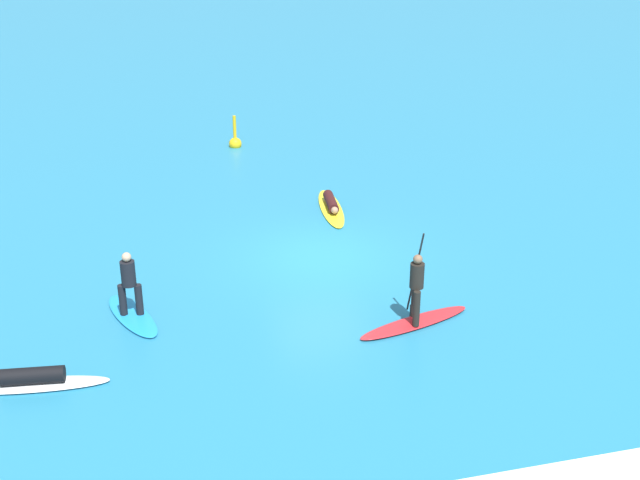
{
  "coord_description": "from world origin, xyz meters",
  "views": [
    {
      "loc": [
        -5.12,
        -20.26,
        9.76
      ],
      "look_at": [
        0.0,
        0.0,
        0.5
      ],
      "focal_mm": 46.95,
      "sensor_mm": 36.0,
      "label": 1
    }
  ],
  "objects": [
    {
      "name": "ground_plane",
      "position": [
        0.0,
        0.0,
        0.0
      ],
      "size": [
        120.0,
        120.0,
        0.0
      ],
      "primitive_type": "plane",
      "color": "teal",
      "rests_on": "ground"
    },
    {
      "name": "surfer_on_white_board",
      "position": [
        -7.33,
        -4.72,
        0.16
      ],
      "size": [
        3.24,
        0.95,
        0.45
      ],
      "rotation": [
        0.0,
        0.0,
        3.02
      ],
      "color": "white",
      "rests_on": "ground_plane"
    },
    {
      "name": "surfer_on_blue_board",
      "position": [
        -5.17,
        -2.22,
        0.45
      ],
      "size": [
        1.5,
        2.58,
        1.69
      ],
      "rotation": [
        0.0,
        0.0,
        1.91
      ],
      "color": "#1E8CD1",
      "rests_on": "ground_plane"
    },
    {
      "name": "surfer_on_red_board",
      "position": [
        1.23,
        -4.19,
        0.46
      ],
      "size": [
        3.06,
        1.4,
        2.28
      ],
      "rotation": [
        0.0,
        0.0,
        0.29
      ],
      "color": "red",
      "rests_on": "ground_plane"
    },
    {
      "name": "surfer_on_yellow_board",
      "position": [
        1.2,
        3.32,
        0.13
      ],
      "size": [
        1.01,
        3.32,
        0.4
      ],
      "rotation": [
        0.0,
        0.0,
        4.6
      ],
      "color": "yellow",
      "rests_on": "ground_plane"
    },
    {
      "name": "marker_buoy",
      "position": [
        -0.71,
        10.5,
        0.19
      ],
      "size": [
        0.49,
        0.49,
        1.35
      ],
      "color": "yellow",
      "rests_on": "ground_plane"
    }
  ]
}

